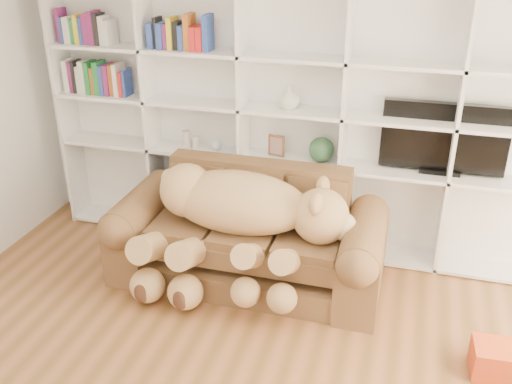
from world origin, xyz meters
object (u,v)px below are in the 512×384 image
(sofa, at_px, (249,240))
(tv, at_px, (444,139))
(teddy_bear, at_px, (236,218))
(gift_box, at_px, (493,360))

(sofa, bearing_deg, tv, 25.05)
(teddy_bear, distance_m, gift_box, 2.07)
(sofa, distance_m, teddy_bear, 0.35)
(teddy_bear, xyz_separation_m, tv, (1.50, 0.87, 0.51))
(sofa, xyz_separation_m, tv, (1.45, 0.68, 0.81))
(tv, bearing_deg, gift_box, -71.74)
(sofa, xyz_separation_m, gift_box, (1.90, -0.67, -0.24))
(teddy_bear, xyz_separation_m, gift_box, (1.94, -0.48, -0.54))
(teddy_bear, bearing_deg, sofa, 76.25)
(sofa, height_order, gift_box, sofa)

